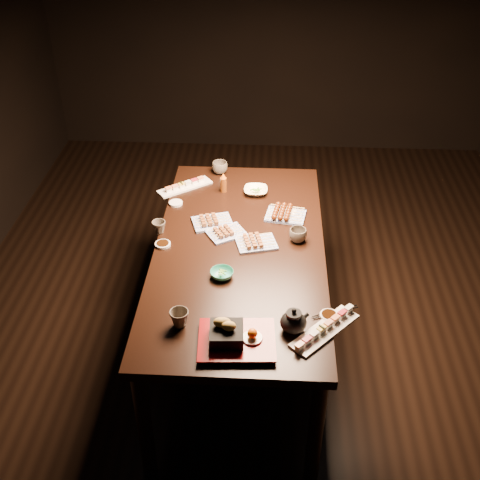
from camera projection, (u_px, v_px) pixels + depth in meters
name	position (u px, v px, depth m)	size (l,w,h in m)	color
ground	(265.00, 320.00, 3.83)	(5.00, 5.00, 0.00)	black
dining_table	(240.00, 302.00, 3.40)	(0.90, 1.80, 0.75)	black
sushi_platter_near	(325.00, 328.00, 2.66)	(0.37, 0.10, 0.05)	white
sushi_platter_far	(185.00, 185.00, 3.70)	(0.35, 0.10, 0.04)	white
yakitori_plate_center	(226.00, 231.00, 3.28)	(0.20, 0.14, 0.05)	#828EB6
yakitori_plate_right	(256.00, 240.00, 3.20)	(0.21, 0.15, 0.05)	#828EB6
yakitori_plate_left	(212.00, 219.00, 3.37)	(0.22, 0.16, 0.06)	#828EB6
tsukune_plate	(286.00, 213.00, 3.42)	(0.22, 0.16, 0.06)	#828EB6
edamame_bowl_green	(222.00, 274.00, 2.98)	(0.12, 0.12, 0.04)	teal
edamame_bowl_cream	(256.00, 191.00, 3.64)	(0.14, 0.14, 0.04)	#F4EDC7
tempura_tray	(237.00, 333.00, 2.58)	(0.33, 0.27, 0.12)	black
teacup_near_left	(179.00, 318.00, 2.68)	(0.09, 0.09, 0.08)	#50473D
teacup_mid_right	(298.00, 235.00, 3.22)	(0.10, 0.10, 0.08)	#50473D
teacup_far_left	(159.00, 227.00, 3.29)	(0.07, 0.07, 0.07)	#50473D
teacup_far_right	(220.00, 168.00, 3.84)	(0.10, 0.10, 0.08)	#50473D
teapot	(293.00, 320.00, 2.65)	(0.14, 0.14, 0.12)	black
condiment_bottle	(223.00, 182.00, 3.64)	(0.04, 0.04, 0.12)	#6A320E
sauce_dish_west	(163.00, 244.00, 3.21)	(0.08, 0.08, 0.01)	white
sauce_dish_east	(289.00, 212.00, 3.47)	(0.08, 0.08, 0.01)	white
sauce_dish_se	(329.00, 316.00, 2.75)	(0.08, 0.08, 0.01)	white
sauce_dish_nw	(176.00, 203.00, 3.55)	(0.08, 0.08, 0.01)	white
chopsticks_near	(232.00, 346.00, 2.59)	(0.23, 0.02, 0.01)	black
chopsticks_se	(335.00, 312.00, 2.77)	(0.23, 0.02, 0.01)	black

